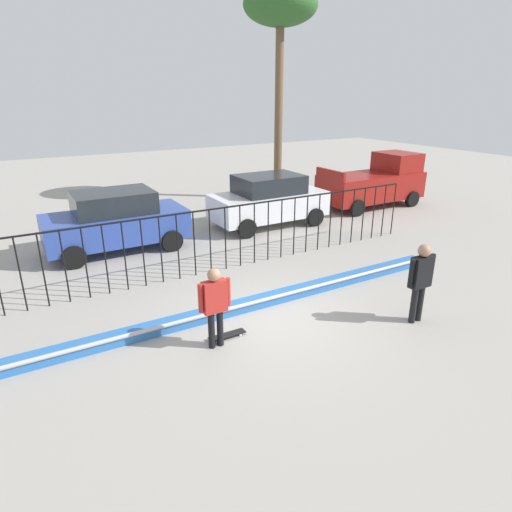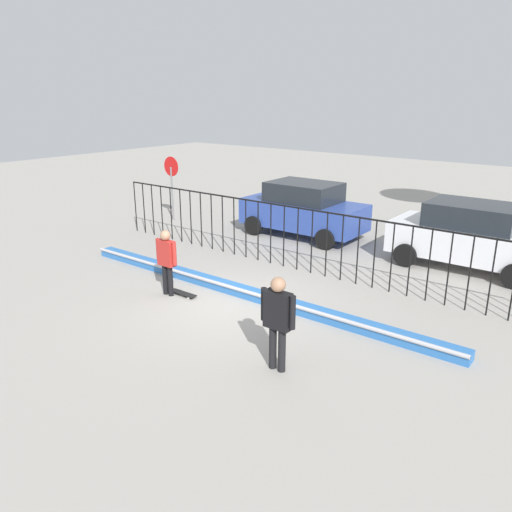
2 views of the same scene
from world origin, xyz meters
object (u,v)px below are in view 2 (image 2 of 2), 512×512
object	(u,v)px
skateboard	(183,293)
parked_car_white	(470,235)
skateboarder	(166,257)
stop_sign	(172,179)
camera_operator	(278,315)
parked_car_blue	(303,209)

from	to	relation	value
skateboard	parked_car_white	bearing A→B (deg)	60.76
skateboarder	stop_sign	world-z (taller)	stop_sign
parked_car_white	stop_sign	world-z (taller)	stop_sign
camera_operator	stop_sign	bearing A→B (deg)	14.27
skateboard	parked_car_white	size ratio (longest dim) A/B	0.19
skateboard	stop_sign	distance (m)	8.20
skateboarder	skateboard	bearing A→B (deg)	29.35
skateboarder	camera_operator	xyz separation A→B (m)	(4.24, -1.27, 0.08)
camera_operator	stop_sign	world-z (taller)	stop_sign
skateboarder	stop_sign	xyz separation A→B (m)	(-5.67, 5.56, 0.61)
skateboarder	skateboard	world-z (taller)	skateboarder
parked_car_white	camera_operator	bearing A→B (deg)	-93.98
parked_car_blue	parked_car_white	distance (m)	5.61
camera_operator	parked_car_blue	size ratio (longest dim) A/B	0.42
skateboard	parked_car_blue	distance (m)	6.62
skateboard	stop_sign	bearing A→B (deg)	146.32
stop_sign	skateboarder	bearing A→B (deg)	-44.43
camera_operator	stop_sign	distance (m)	12.04
parked_car_blue	parked_car_white	size ratio (longest dim) A/B	1.00
parked_car_white	stop_sign	xyz separation A→B (m)	(-10.98, -1.12, 0.64)
camera_operator	parked_car_white	world-z (taller)	parked_car_white
camera_operator	stop_sign	size ratio (longest dim) A/B	0.72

